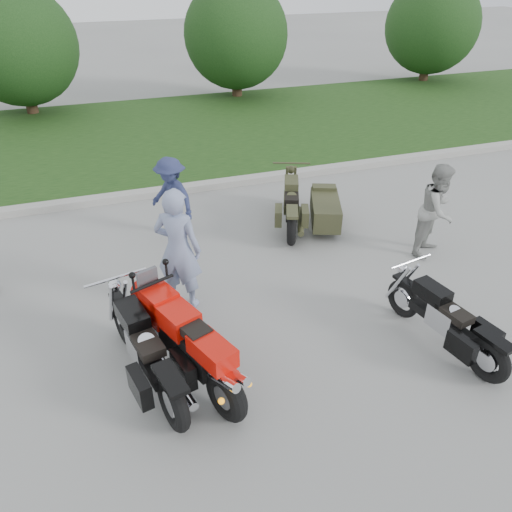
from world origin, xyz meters
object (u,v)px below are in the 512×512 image
object	(u,v)px
sportbike_red	(189,344)
cruiser_right	(449,324)
person_stripe	(178,250)
person_grey	(437,210)
person_denim	(172,198)
cruiser_sidecar	(311,209)
cruiser_left	(148,355)

from	to	relation	value
sportbike_red	cruiser_right	bearing A→B (deg)	-29.92
person_stripe	person_grey	xyz separation A→B (m)	(4.55, 0.09, -0.13)
sportbike_red	person_denim	size ratio (longest dim) A/B	1.36
cruiser_right	person_stripe	distance (m)	3.88
cruiser_sidecar	cruiser_left	bearing A→B (deg)	-117.15
sportbike_red	cruiser_sidecar	world-z (taller)	sportbike_red
cruiser_left	person_denim	distance (m)	3.89
cruiser_left	person_denim	bearing A→B (deg)	61.88
person_stripe	person_denim	distance (m)	2.24
cruiser_left	cruiser_sidecar	xyz separation A→B (m)	(3.62, 3.18, -0.07)
person_stripe	person_grey	size ratio (longest dim) A/B	1.16
cruiser_left	person_denim	xyz separation A→B (m)	(1.03, 3.74, 0.31)
cruiser_right	person_grey	xyz separation A→B (m)	(1.37, 2.25, 0.42)
cruiser_left	cruiser_right	size ratio (longest dim) A/B	1.12
cruiser_left	person_stripe	distance (m)	1.76
sportbike_red	cruiser_left	bearing A→B (deg)	143.90
cruiser_right	person_grey	distance (m)	2.67
person_grey	person_denim	xyz separation A→B (m)	(-4.24, 2.12, -0.06)
sportbike_red	cruiser_sidecar	xyz separation A→B (m)	(3.12, 3.31, -0.22)
cruiser_left	person_grey	world-z (taller)	person_grey
sportbike_red	person_stripe	size ratio (longest dim) A/B	1.10
sportbike_red	person_stripe	xyz separation A→B (m)	(0.23, 1.66, 0.35)
cruiser_sidecar	person_grey	bearing A→B (deg)	-22.00
cruiser_left	person_grey	xyz separation A→B (m)	(5.27, 1.62, 0.37)
person_grey	person_stripe	bearing A→B (deg)	148.27
cruiser_sidecar	person_stripe	size ratio (longest dim) A/B	1.08
sportbike_red	cruiser_left	size ratio (longest dim) A/B	0.90
cruiser_sidecar	person_grey	size ratio (longest dim) A/B	1.25
person_stripe	person_denim	bearing A→B (deg)	-64.67
sportbike_red	cruiser_left	world-z (taller)	sportbike_red
cruiser_right	person_stripe	bearing A→B (deg)	135.26
cruiser_sidecar	person_denim	bearing A→B (deg)	-170.65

